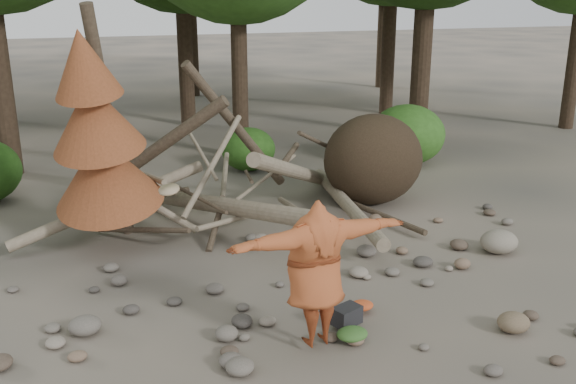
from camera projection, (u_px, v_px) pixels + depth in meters
name	position (u px, v px, depth m)	size (l,w,h in m)	color
ground	(345.00, 308.00, 9.50)	(120.00, 120.00, 0.00)	#514C44
deadfall_pile	(350.00, 164.00, 13.66)	(8.55, 5.24, 3.30)	#332619
dead_conifer	(99.00, 137.00, 10.88)	(2.06, 2.16, 4.35)	#4C3F30
bush_mid	(248.00, 149.00, 16.59)	(1.40, 1.40, 1.12)	#2C5C1A
bush_right	(407.00, 135.00, 17.15)	(2.00, 2.00, 1.60)	#366D22
frisbee_thrower	(316.00, 273.00, 8.16)	(3.11, 0.90, 2.24)	#B05027
backpack	(347.00, 319.00, 8.92)	(0.39, 0.26, 0.26)	black
cloth_green	(352.00, 337.00, 8.55)	(0.43, 0.36, 0.16)	#366327
cloth_orange	(362.00, 308.00, 9.36)	(0.35, 0.29, 0.13)	#BE4820
boulder_front_right	(514.00, 322.00, 8.82)	(0.46, 0.41, 0.27)	brown
boulder_mid_right	(499.00, 242.00, 11.45)	(0.68, 0.62, 0.41)	gray
boulder_mid_left	(85.00, 326.00, 8.74)	(0.44, 0.40, 0.27)	#676057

